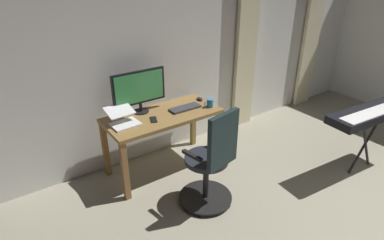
% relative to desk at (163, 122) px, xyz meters
% --- Properties ---
extents(back_room_partition, '(5.89, 0.10, 2.50)m').
position_rel_desk_xyz_m(back_room_partition, '(-1.14, -0.46, 0.63)').
color(back_room_partition, silver).
rests_on(back_room_partition, ground).
extents(curtain_left_panel, '(0.36, 0.06, 2.31)m').
position_rel_desk_xyz_m(curtain_left_panel, '(-3.07, -0.35, 0.53)').
color(curtain_left_panel, beige).
rests_on(curtain_left_panel, ground).
extents(curtain_right_panel, '(0.36, 0.06, 2.31)m').
position_rel_desk_xyz_m(curtain_right_panel, '(-1.60, -0.35, 0.53)').
color(curtain_right_panel, beige).
rests_on(curtain_right_panel, ground).
extents(desk, '(1.32, 0.62, 0.73)m').
position_rel_desk_xyz_m(desk, '(0.00, 0.00, 0.00)').
color(desk, olive).
rests_on(desk, ground).
extents(office_chair, '(0.56, 0.56, 1.08)m').
position_rel_desk_xyz_m(office_chair, '(-0.05, 0.84, -0.13)').
color(office_chair, black).
rests_on(office_chair, ground).
extents(computer_monitor, '(0.63, 0.18, 0.49)m').
position_rel_desk_xyz_m(computer_monitor, '(0.17, -0.19, 0.39)').
color(computer_monitor, black).
rests_on(computer_monitor, desk).
extents(computer_keyboard, '(0.38, 0.14, 0.02)m').
position_rel_desk_xyz_m(computer_keyboard, '(-0.29, 0.03, 0.12)').
color(computer_keyboard, '#333338').
rests_on(computer_keyboard, desk).
extents(laptop, '(0.30, 0.35, 0.16)m').
position_rel_desk_xyz_m(laptop, '(0.46, -0.03, 0.16)').
color(laptop, white).
rests_on(laptop, desk).
extents(computer_mouse, '(0.06, 0.10, 0.04)m').
position_rel_desk_xyz_m(computer_mouse, '(-0.59, -0.08, 0.12)').
color(computer_mouse, '#232328').
rests_on(computer_mouse, desk).
extents(cell_phone_face_up, '(0.12, 0.16, 0.01)m').
position_rel_desk_xyz_m(cell_phone_face_up, '(0.16, 0.08, 0.11)').
color(cell_phone_face_up, black).
rests_on(cell_phone_face_up, desk).
extents(mug_tea, '(0.12, 0.08, 0.10)m').
position_rel_desk_xyz_m(mug_tea, '(-0.56, 0.15, 0.15)').
color(mug_tea, teal).
rests_on(mug_tea, desk).
extents(piano_keyboard, '(1.29, 0.43, 0.82)m').
position_rel_desk_xyz_m(piano_keyboard, '(-1.93, 1.40, 0.13)').
color(piano_keyboard, black).
rests_on(piano_keyboard, ground).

